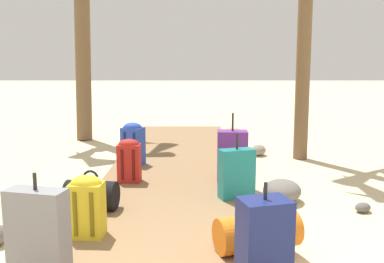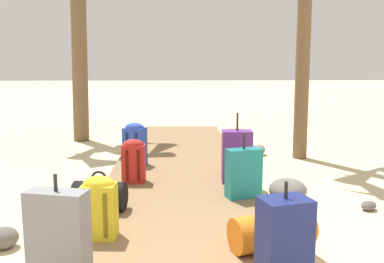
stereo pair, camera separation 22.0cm
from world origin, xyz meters
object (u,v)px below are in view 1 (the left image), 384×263
object	(u,v)px
duffel_bag_black	(93,195)
suitcase_navy	(266,243)
backpack_tan	(234,147)
backpack_yellow	(89,204)
backpack_blue	(135,143)
duffel_bag_orange	(260,232)
backpack_red	(131,159)
suitcase_purple	(234,157)
suitcase_teal	(238,174)
suitcase_grey	(41,240)

from	to	relation	value
duffel_bag_black	suitcase_navy	distance (m)	2.10
backpack_tan	suitcase_navy	world-z (taller)	suitcase_navy
backpack_yellow	duffel_bag_black	bearing A→B (deg)	100.57
backpack_blue	duffel_bag_black	bearing A→B (deg)	-94.94
duffel_bag_orange	suitcase_navy	bearing A→B (deg)	-94.77
duffel_bag_orange	backpack_red	world-z (taller)	backpack_red
suitcase_purple	backpack_red	bearing A→B (deg)	179.12
suitcase_purple	backpack_tan	bearing A→B (deg)	85.19
duffel_bag_black	backpack_tan	size ratio (longest dim) A/B	0.95
duffel_bag_black	suitcase_navy	bearing A→B (deg)	-44.99
backpack_red	duffel_bag_black	bearing A→B (deg)	-103.57
backpack_tan	backpack_yellow	world-z (taller)	backpack_tan
backpack_blue	suitcase_teal	world-z (taller)	suitcase_teal
suitcase_teal	backpack_tan	bearing A→B (deg)	87.08
duffel_bag_orange	backpack_blue	xyz separation A→B (m)	(-1.36, 2.83, 0.17)
suitcase_grey	backpack_blue	bearing A→B (deg)	87.70
suitcase_grey	backpack_tan	size ratio (longest dim) A/B	1.36
backpack_tan	suitcase_navy	size ratio (longest dim) A/B	0.81
backpack_red	suitcase_navy	size ratio (longest dim) A/B	0.76
backpack_tan	backpack_yellow	xyz separation A→B (m)	(-1.43, -2.34, -0.02)
suitcase_grey	suitcase_teal	bearing A→B (deg)	52.28
suitcase_purple	suitcase_navy	bearing A→B (deg)	-90.46
suitcase_grey	duffel_bag_orange	xyz separation A→B (m)	(1.50, 0.59, -0.19)
suitcase_grey	suitcase_teal	distance (m)	2.40
suitcase_navy	backpack_tan	bearing A→B (deg)	88.59
backpack_blue	suitcase_grey	bearing A→B (deg)	-92.30
backpack_blue	duffel_bag_black	distance (m)	1.91
duffel_bag_orange	suitcase_teal	world-z (taller)	suitcase_teal
backpack_red	duffel_bag_black	xyz separation A→B (m)	(-0.24, -0.99, -0.13)
duffel_bag_orange	suitcase_purple	xyz separation A→B (m)	(-0.03, 1.91, 0.17)
duffel_bag_orange	backpack_yellow	bearing A→B (deg)	169.46
suitcase_teal	backpack_tan	distance (m)	1.29
suitcase_navy	duffel_bag_orange	bearing A→B (deg)	85.23
suitcase_grey	backpack_red	world-z (taller)	suitcase_grey
suitcase_grey	suitcase_purple	world-z (taller)	suitcase_purple
suitcase_grey	backpack_yellow	bearing A→B (deg)	83.27
suitcase_grey	backpack_red	bearing A→B (deg)	85.17
suitcase_teal	backpack_yellow	world-z (taller)	suitcase_teal
suitcase_grey	backpack_yellow	distance (m)	0.86
suitcase_teal	suitcase_grey	bearing A→B (deg)	-127.72
backpack_red	suitcase_purple	bearing A→B (deg)	-0.88
duffel_bag_black	backpack_yellow	world-z (taller)	backpack_yellow
backpack_yellow	suitcase_teal	bearing A→B (deg)	37.34
backpack_red	suitcase_teal	distance (m)	1.40
suitcase_grey	backpack_blue	xyz separation A→B (m)	(0.14, 3.43, -0.02)
suitcase_grey	suitcase_teal	xyz separation A→B (m)	(1.47, 1.90, -0.07)
suitcase_teal	backpack_tan	xyz separation A→B (m)	(0.07, 1.29, 0.03)
duffel_bag_black	suitcase_teal	xyz separation A→B (m)	(1.49, 0.36, 0.12)
suitcase_teal	suitcase_navy	distance (m)	1.85
duffel_bag_black	backpack_tan	xyz separation A→B (m)	(1.56, 1.66, 0.15)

